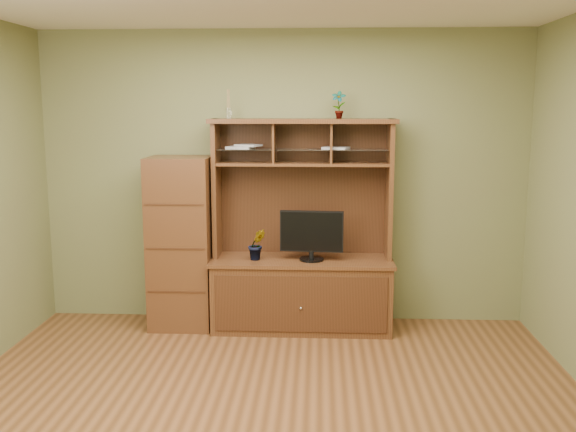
{
  "coord_description": "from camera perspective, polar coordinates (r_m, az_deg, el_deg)",
  "views": [
    {
      "loc": [
        0.34,
        -3.94,
        2.01
      ],
      "look_at": [
        0.09,
        1.2,
        1.13
      ],
      "focal_mm": 40.0,
      "sensor_mm": 36.0,
      "label": 1
    }
  ],
  "objects": [
    {
      "name": "magazines",
      "position": [
        5.77,
        -1.27,
        6.16
      ],
      "size": [
        1.12,
        0.23,
        0.04
      ],
      "color": "silver",
      "rests_on": "media_hutch"
    },
    {
      "name": "side_cabinet",
      "position": [
        5.93,
        -9.45,
        -2.35
      ],
      "size": [
        0.56,
        0.51,
        1.56
      ],
      "color": "#452413",
      "rests_on": "room"
    },
    {
      "name": "reed_diffuser",
      "position": [
        5.8,
        -5.31,
        9.61
      ],
      "size": [
        0.05,
        0.05,
        0.26
      ],
      "color": "silver",
      "rests_on": "media_hutch"
    },
    {
      "name": "room",
      "position": [
        4.0,
        -2.06,
        0.24
      ],
      "size": [
        4.54,
        4.04,
        2.74
      ],
      "color": "#563318",
      "rests_on": "ground"
    },
    {
      "name": "monitor",
      "position": [
        5.69,
        2.11,
        -1.65
      ],
      "size": [
        0.56,
        0.22,
        0.45
      ],
      "rotation": [
        0.0,
        0.0,
        -0.08
      ],
      "color": "black",
      "rests_on": "media_hutch"
    },
    {
      "name": "media_hutch",
      "position": [
        5.86,
        1.24,
        -4.97
      ],
      "size": [
        1.66,
        0.61,
        1.9
      ],
      "color": "#452413",
      "rests_on": "room"
    },
    {
      "name": "top_plant",
      "position": [
        5.74,
        4.52,
        9.84
      ],
      "size": [
        0.15,
        0.11,
        0.25
      ],
      "primitive_type": "imported",
      "rotation": [
        0.0,
        0.0,
        -0.23
      ],
      "color": "#3A6C26",
      "rests_on": "media_hutch"
    },
    {
      "name": "orchid_plant",
      "position": [
        5.74,
        -2.79,
        -2.54
      ],
      "size": [
        0.18,
        0.16,
        0.28
      ],
      "primitive_type": "imported",
      "rotation": [
        0.0,
        0.0,
        0.3
      ],
      "color": "#29551D",
      "rests_on": "media_hutch"
    }
  ]
}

